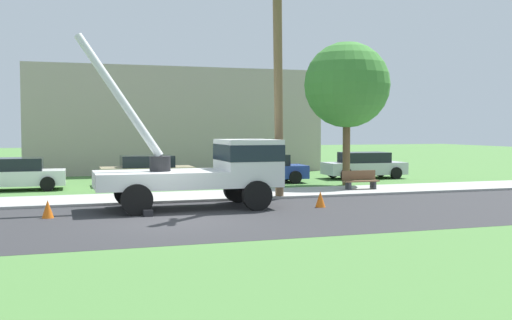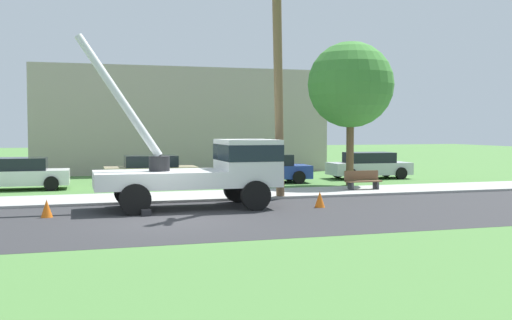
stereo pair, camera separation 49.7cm
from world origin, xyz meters
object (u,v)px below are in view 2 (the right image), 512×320
(park_bench, at_px, (363,181))
(utility_truck, at_px, (211,167))
(traffic_cone_ahead, at_px, (320,199))
(roadside_tree_near, at_px, (351,85))
(traffic_cone_behind, at_px, (47,208))
(parked_sedan_white, at_px, (18,174))
(parked_sedan_silver, at_px, (369,165))
(parked_sedan_tan, at_px, (151,170))
(leaning_utility_pole, at_px, (278,82))
(parked_sedan_blue, at_px, (266,169))

(park_bench, bearing_deg, utility_truck, -156.33)
(traffic_cone_ahead, height_order, park_bench, park_bench)
(park_bench, xyz_separation_m, roadside_tree_near, (0.79, 2.91, 4.33))
(traffic_cone_behind, relative_size, parked_sedan_white, 0.13)
(traffic_cone_behind, distance_m, parked_sedan_silver, 19.27)
(parked_sedan_white, bearing_deg, utility_truck, -51.09)
(parked_sedan_white, xyz_separation_m, parked_sedan_tan, (5.97, 0.64, 0.00))
(utility_truck, bearing_deg, leaning_utility_pole, 10.34)
(leaning_utility_pole, relative_size, park_bench, 5.40)
(leaning_utility_pole, bearing_deg, parked_sedan_white, 139.79)
(utility_truck, relative_size, parked_sedan_white, 1.52)
(traffic_cone_ahead, relative_size, park_bench, 0.35)
(parked_sedan_blue, bearing_deg, utility_truck, -119.22)
(parked_sedan_silver, xyz_separation_m, park_bench, (-3.46, -6.10, -0.25))
(parked_sedan_blue, height_order, roadside_tree_near, roadside_tree_near)
(parked_sedan_silver, bearing_deg, parked_sedan_white, -177.17)
(utility_truck, height_order, parked_sedan_silver, utility_truck)
(roadside_tree_near, bearing_deg, parked_sedan_white, 171.32)
(utility_truck, distance_m, parked_sedan_tan, 9.20)
(parked_sedan_white, height_order, park_bench, parked_sedan_white)
(traffic_cone_behind, relative_size, roadside_tree_near, 0.08)
(parked_sedan_tan, bearing_deg, parked_sedan_blue, -5.99)
(roadside_tree_near, bearing_deg, parked_sedan_tan, 162.14)
(utility_truck, relative_size, leaning_utility_pole, 0.78)
(traffic_cone_behind, height_order, parked_sedan_blue, parked_sedan_blue)
(traffic_cone_behind, height_order, roadside_tree_near, roadside_tree_near)
(parked_sedan_blue, bearing_deg, parked_sedan_silver, 7.71)
(traffic_cone_ahead, xyz_separation_m, parked_sedan_tan, (-4.47, 10.26, 0.43))
(parked_sedan_white, relative_size, park_bench, 2.78)
(parked_sedan_white, bearing_deg, parked_sedan_silver, 2.83)
(parked_sedan_white, bearing_deg, leaning_utility_pole, -40.21)
(traffic_cone_behind, distance_m, roadside_tree_near, 16.01)
(parked_sedan_tan, height_order, park_bench, parked_sedan_tan)
(parked_sedan_white, xyz_separation_m, parked_sedan_silver, (17.78, 0.88, 0.00))
(parked_sedan_silver, bearing_deg, leaning_utility_pole, -133.06)
(parked_sedan_white, bearing_deg, parked_sedan_tan, 6.10)
(traffic_cone_behind, height_order, park_bench, park_bench)
(parked_sedan_white, distance_m, parked_sedan_silver, 17.81)
(leaning_utility_pole, height_order, traffic_cone_behind, leaning_utility_pole)
(traffic_cone_ahead, distance_m, roadside_tree_near, 9.78)
(parked_sedan_blue, distance_m, park_bench, 5.92)
(utility_truck, relative_size, traffic_cone_behind, 12.07)
(leaning_utility_pole, relative_size, traffic_cone_behind, 15.42)
(utility_truck, bearing_deg, parked_sedan_blue, 60.78)
(parked_sedan_blue, distance_m, parked_sedan_silver, 6.21)
(leaning_utility_pole, relative_size, parked_sedan_blue, 1.90)
(leaning_utility_pole, height_order, parked_sedan_white, leaning_utility_pole)
(parked_sedan_tan, bearing_deg, utility_truck, -84.50)
(traffic_cone_ahead, height_order, parked_sedan_silver, parked_sedan_silver)
(roadside_tree_near, bearing_deg, traffic_cone_ahead, -122.51)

